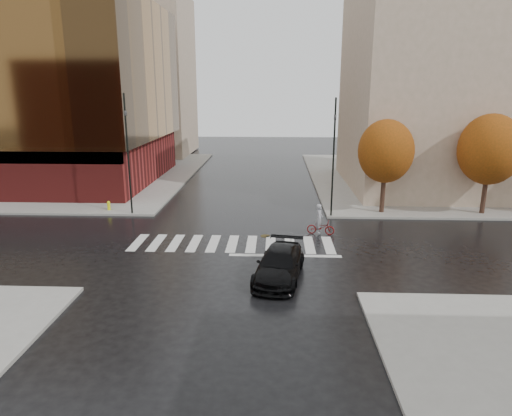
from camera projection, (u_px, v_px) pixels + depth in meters
The scene contains 15 objects.
ground at pixel (232, 247), 25.71m from camera, with size 120.00×120.00×0.00m, color black.
sidewalk_nw at pixel (48, 174), 46.86m from camera, with size 30.00×30.00×0.15m, color gray.
sidewalk_ne at pixel (463, 178), 45.10m from camera, with size 30.00×30.00×0.15m, color gray.
crosswalk at pixel (232, 244), 26.19m from camera, with size 12.00×3.00×0.01m, color silver.
office_glass at pixel (11, 92), 41.90m from camera, with size 27.00×19.00×16.00m.
building_ne_tan at pixel (446, 82), 39.09m from camera, with size 16.00×16.00×18.00m, color tan.
building_nw_far at pixel (135, 76), 59.54m from camera, with size 14.00×12.00×20.00m, color tan.
tree_ne_a at pixel (386, 151), 31.31m from camera, with size 3.80×3.80×6.50m.
tree_ne_b at pixel (490, 150), 30.97m from camera, with size 4.20×4.20×6.89m.
sedan at pixel (280, 264), 21.24m from camera, with size 1.98×4.87×1.41m, color black.
cyclist at pixel (320, 224), 27.74m from camera, with size 1.75×0.91×1.89m.
traffic_light_nw at pixel (127, 145), 30.86m from camera, with size 0.23×0.19×8.20m.
traffic_light_ne at pixel (334, 149), 30.32m from camera, with size 0.18×0.22×7.93m.
fire_hydrant at pixel (109, 205), 32.81m from camera, with size 0.23×0.23×0.66m.
manhole at pixel (265, 236), 27.56m from camera, with size 0.59×0.59×0.01m, color #443718.
Camera 1 is at (2.43, -24.22, 8.66)m, focal length 32.00 mm.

